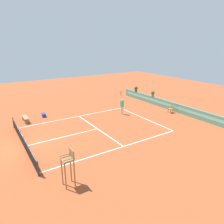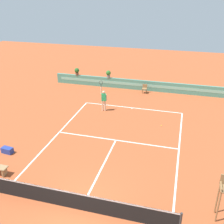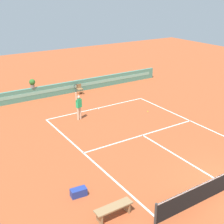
{
  "view_description": "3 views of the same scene",
  "coord_description": "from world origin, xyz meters",
  "px_view_note": "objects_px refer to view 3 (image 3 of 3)",
  "views": [
    {
      "loc": [
        15.55,
        -2.03,
        7.47
      ],
      "look_at": [
        -0.86,
        8.55,
        1.0
      ],
      "focal_mm": 33.29,
      "sensor_mm": 36.0,
      "label": 1
    },
    {
      "loc": [
        3.85,
        -8.52,
        9.25
      ],
      "look_at": [
        -0.86,
        8.55,
        1.0
      ],
      "focal_mm": 43.04,
      "sensor_mm": 36.0,
      "label": 2
    },
    {
      "loc": [
        -10.83,
        -6.93,
        8.4
      ],
      "look_at": [
        -0.86,
        8.55,
        1.0
      ],
      "focal_mm": 49.34,
      "sensor_mm": 36.0,
      "label": 3
    }
  ],
  "objects_px": {
    "tennis_player": "(79,105)",
    "tennis_ball_near_baseline": "(148,111)",
    "ball_kid_chair": "(80,89)",
    "bench_courtside": "(114,209)",
    "potted_plant_left": "(32,83)",
    "gear_bag": "(79,192)"
  },
  "relations": [
    {
      "from": "tennis_player",
      "to": "tennis_ball_near_baseline",
      "type": "height_order",
      "value": "tennis_player"
    },
    {
      "from": "ball_kid_chair",
      "to": "tennis_ball_near_baseline",
      "type": "height_order",
      "value": "ball_kid_chair"
    },
    {
      "from": "bench_courtside",
      "to": "tennis_ball_near_baseline",
      "type": "height_order",
      "value": "bench_courtside"
    },
    {
      "from": "ball_kid_chair",
      "to": "tennis_player",
      "type": "distance_m",
      "value": 5.61
    },
    {
      "from": "tennis_player",
      "to": "potted_plant_left",
      "type": "xyz_separation_m",
      "value": [
        -1.24,
        5.69,
        0.36
      ]
    },
    {
      "from": "ball_kid_chair",
      "to": "bench_courtside",
      "type": "relative_size",
      "value": 0.53
    },
    {
      "from": "ball_kid_chair",
      "to": "potted_plant_left",
      "type": "height_order",
      "value": "potted_plant_left"
    },
    {
      "from": "ball_kid_chair",
      "to": "tennis_player",
      "type": "height_order",
      "value": "tennis_player"
    },
    {
      "from": "potted_plant_left",
      "to": "gear_bag",
      "type": "bearing_deg",
      "value": -101.35
    },
    {
      "from": "bench_courtside",
      "to": "potted_plant_left",
      "type": "distance_m",
      "value": 15.33
    },
    {
      "from": "ball_kid_chair",
      "to": "tennis_player",
      "type": "bearing_deg",
      "value": -117.47
    },
    {
      "from": "tennis_ball_near_baseline",
      "to": "potted_plant_left",
      "type": "xyz_separation_m",
      "value": [
        -6.1,
        7.15,
        1.38
      ]
    },
    {
      "from": "tennis_ball_near_baseline",
      "to": "potted_plant_left",
      "type": "bearing_deg",
      "value": 130.47
    },
    {
      "from": "gear_bag",
      "to": "tennis_player",
      "type": "relative_size",
      "value": 0.27
    },
    {
      "from": "gear_bag",
      "to": "tennis_ball_near_baseline",
      "type": "xyz_separation_m",
      "value": [
        8.75,
        6.06,
        -0.15
      ]
    },
    {
      "from": "tennis_player",
      "to": "bench_courtside",
      "type": "bearing_deg",
      "value": -109.45
    },
    {
      "from": "tennis_ball_near_baseline",
      "to": "potted_plant_left",
      "type": "relative_size",
      "value": 0.09
    },
    {
      "from": "bench_courtside",
      "to": "tennis_player",
      "type": "relative_size",
      "value": 0.62
    },
    {
      "from": "gear_bag",
      "to": "tennis_ball_near_baseline",
      "type": "relative_size",
      "value": 10.29
    },
    {
      "from": "tennis_ball_near_baseline",
      "to": "potted_plant_left",
      "type": "distance_m",
      "value": 9.49
    },
    {
      "from": "ball_kid_chair",
      "to": "gear_bag",
      "type": "xyz_separation_m",
      "value": [
        -6.47,
        -12.47,
        -0.3
      ]
    },
    {
      "from": "bench_courtside",
      "to": "gear_bag",
      "type": "distance_m",
      "value": 2.03
    }
  ]
}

